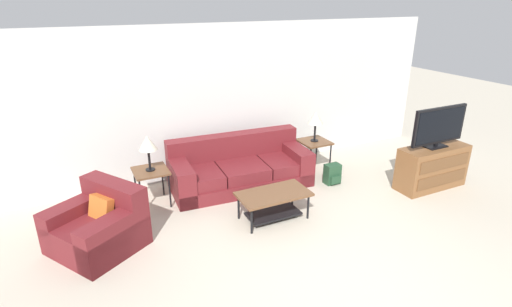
{
  "coord_description": "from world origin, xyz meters",
  "views": [
    {
      "loc": [
        -2.45,
        -2.56,
        3.0
      ],
      "look_at": [
        -0.01,
        2.43,
        0.8
      ],
      "focal_mm": 28.0,
      "sensor_mm": 36.0,
      "label": 1
    }
  ],
  "objects_px": {
    "coffee_table": "(273,200)",
    "table_lamp_right": "(316,118)",
    "side_table_left": "(151,174)",
    "couch": "(240,169)",
    "table_lamp_left": "(148,144)",
    "tv_console": "(432,167)",
    "armchair": "(99,227)",
    "backpack": "(332,174)",
    "television": "(439,126)",
    "side_table_right": "(314,144)"
  },
  "relations": [
    {
      "from": "armchair",
      "to": "backpack",
      "type": "height_order",
      "value": "armchair"
    },
    {
      "from": "coffee_table",
      "to": "side_table_left",
      "type": "height_order",
      "value": "side_table_left"
    },
    {
      "from": "side_table_left",
      "to": "tv_console",
      "type": "relative_size",
      "value": 0.47
    },
    {
      "from": "side_table_left",
      "to": "backpack",
      "type": "distance_m",
      "value": 3.0
    },
    {
      "from": "side_table_left",
      "to": "table_lamp_left",
      "type": "bearing_deg",
      "value": 90.0
    },
    {
      "from": "side_table_left",
      "to": "couch",
      "type": "bearing_deg",
      "value": 1.04
    },
    {
      "from": "backpack",
      "to": "coffee_table",
      "type": "bearing_deg",
      "value": -158.24
    },
    {
      "from": "side_table_left",
      "to": "tv_console",
      "type": "bearing_deg",
      "value": -18.52
    },
    {
      "from": "couch",
      "to": "television",
      "type": "height_order",
      "value": "television"
    },
    {
      "from": "couch",
      "to": "table_lamp_right",
      "type": "relative_size",
      "value": 4.3
    },
    {
      "from": "coffee_table",
      "to": "tv_console",
      "type": "height_order",
      "value": "tv_console"
    },
    {
      "from": "couch",
      "to": "side_table_right",
      "type": "distance_m",
      "value": 1.48
    },
    {
      "from": "side_table_left",
      "to": "backpack",
      "type": "height_order",
      "value": "side_table_left"
    },
    {
      "from": "coffee_table",
      "to": "tv_console",
      "type": "bearing_deg",
      "value": -4.89
    },
    {
      "from": "table_lamp_left",
      "to": "table_lamp_right",
      "type": "xyz_separation_m",
      "value": [
        2.93,
        0.0,
        0.0
      ]
    },
    {
      "from": "television",
      "to": "backpack",
      "type": "bearing_deg",
      "value": 149.34
    },
    {
      "from": "coffee_table",
      "to": "table_lamp_right",
      "type": "distance_m",
      "value": 2.02
    },
    {
      "from": "couch",
      "to": "coffee_table",
      "type": "xyz_separation_m",
      "value": [
        -0.02,
        -1.23,
        0.01
      ]
    },
    {
      "from": "tv_console",
      "to": "backpack",
      "type": "height_order",
      "value": "tv_console"
    },
    {
      "from": "side_table_right",
      "to": "table_lamp_left",
      "type": "distance_m",
      "value": 2.97
    },
    {
      "from": "side_table_right",
      "to": "table_lamp_right",
      "type": "distance_m",
      "value": 0.48
    },
    {
      "from": "table_lamp_right",
      "to": "side_table_left",
      "type": "bearing_deg",
      "value": -180.0
    },
    {
      "from": "television",
      "to": "tv_console",
      "type": "bearing_deg",
      "value": -90.0
    },
    {
      "from": "table_lamp_left",
      "to": "tv_console",
      "type": "distance_m",
      "value": 4.59
    },
    {
      "from": "side_table_left",
      "to": "tv_console",
      "type": "height_order",
      "value": "tv_console"
    },
    {
      "from": "table_lamp_left",
      "to": "side_table_right",
      "type": "bearing_deg",
      "value": -0.0
    },
    {
      "from": "coffee_table",
      "to": "backpack",
      "type": "bearing_deg",
      "value": 21.76
    },
    {
      "from": "tv_console",
      "to": "couch",
      "type": "bearing_deg",
      "value": 152.62
    },
    {
      "from": "table_lamp_left",
      "to": "armchair",
      "type": "bearing_deg",
      "value": -135.67
    },
    {
      "from": "side_table_right",
      "to": "armchair",
      "type": "bearing_deg",
      "value": -167.57
    },
    {
      "from": "side_table_right",
      "to": "backpack",
      "type": "distance_m",
      "value": 0.71
    },
    {
      "from": "backpack",
      "to": "tv_console",
      "type": "bearing_deg",
      "value": -30.68
    },
    {
      "from": "couch",
      "to": "table_lamp_left",
      "type": "distance_m",
      "value": 1.63
    },
    {
      "from": "coffee_table",
      "to": "tv_console",
      "type": "distance_m",
      "value": 2.87
    },
    {
      "from": "side_table_right",
      "to": "backpack",
      "type": "relative_size",
      "value": 1.65
    },
    {
      "from": "table_lamp_left",
      "to": "television",
      "type": "height_order",
      "value": "television"
    },
    {
      "from": "table_lamp_left",
      "to": "backpack",
      "type": "bearing_deg",
      "value": -11.93
    },
    {
      "from": "armchair",
      "to": "backpack",
      "type": "distance_m",
      "value": 3.78
    },
    {
      "from": "television",
      "to": "backpack",
      "type": "distance_m",
      "value": 1.85
    },
    {
      "from": "couch",
      "to": "side_table_left",
      "type": "xyz_separation_m",
      "value": [
        -1.47,
        -0.03,
        0.22
      ]
    },
    {
      "from": "table_lamp_right",
      "to": "table_lamp_left",
      "type": "bearing_deg",
      "value": 180.0
    },
    {
      "from": "table_lamp_right",
      "to": "television",
      "type": "height_order",
      "value": "television"
    },
    {
      "from": "couch",
      "to": "coffee_table",
      "type": "relative_size",
      "value": 2.31
    },
    {
      "from": "coffee_table",
      "to": "television",
      "type": "bearing_deg",
      "value": -4.88
    },
    {
      "from": "armchair",
      "to": "coffee_table",
      "type": "bearing_deg",
      "value": -8.95
    },
    {
      "from": "coffee_table",
      "to": "table_lamp_left",
      "type": "bearing_deg",
      "value": 140.51
    },
    {
      "from": "tv_console",
      "to": "side_table_left",
      "type": "bearing_deg",
      "value": 161.48
    },
    {
      "from": "table_lamp_left",
      "to": "tv_console",
      "type": "bearing_deg",
      "value": -18.52
    },
    {
      "from": "table_lamp_right",
      "to": "armchair",
      "type": "bearing_deg",
      "value": -167.57
    },
    {
      "from": "couch",
      "to": "table_lamp_right",
      "type": "bearing_deg",
      "value": -1.04
    }
  ]
}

